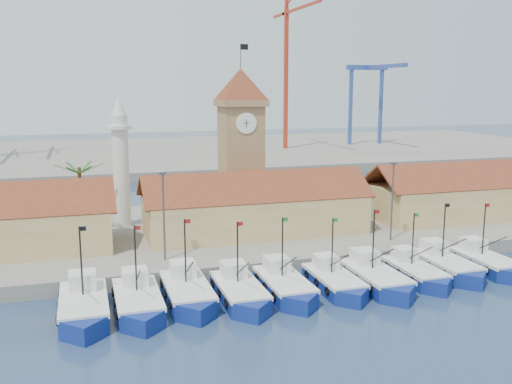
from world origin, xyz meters
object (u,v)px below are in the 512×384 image
object	(u,v)px
boat_5	(335,283)
minaret	(121,162)
clock_tower	(241,142)
boat_0	(84,309)

from	to	relation	value
boat_5	minaret	world-z (taller)	minaret
clock_tower	minaret	bearing A→B (deg)	172.39
boat_5	minaret	xyz separation A→B (m)	(-17.58, 25.68, 8.98)
clock_tower	minaret	xyz separation A→B (m)	(-15.00, 2.00, -2.23)
boat_0	minaret	bearing A→B (deg)	78.71
minaret	clock_tower	bearing A→B (deg)	-7.61
boat_0	boat_5	world-z (taller)	boat_0
boat_5	minaret	bearing A→B (deg)	124.39
boat_5	boat_0	bearing A→B (deg)	179.66
boat_0	clock_tower	world-z (taller)	clock_tower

